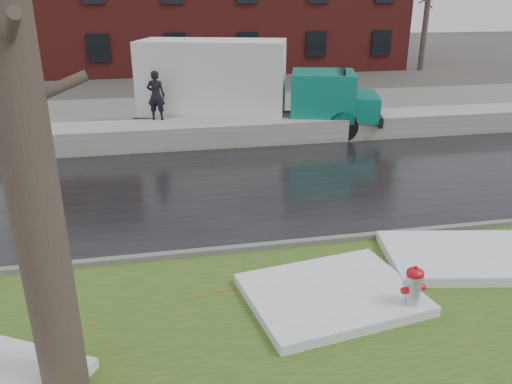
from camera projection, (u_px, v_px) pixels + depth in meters
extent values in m
plane|color=#47423D|center=(268.00, 278.00, 8.59)|extent=(120.00, 120.00, 0.00)
cube|color=#264517|center=(286.00, 320.00, 7.45)|extent=(60.00, 4.50, 0.04)
cube|color=black|center=(228.00, 187.00, 12.70)|extent=(60.00, 7.00, 0.03)
cube|color=slate|center=(197.00, 115.00, 20.45)|extent=(60.00, 9.00, 0.03)
cube|color=slate|center=(256.00, 248.00, 9.48)|extent=(60.00, 0.15, 0.14)
cube|color=#ACA69D|center=(209.00, 133.00, 16.40)|extent=(60.00, 1.60, 0.75)
cylinder|color=brown|center=(75.00, 20.00, 30.02)|extent=(0.36, 0.36, 6.50)
cylinder|color=brown|center=(73.00, 4.00, 29.67)|extent=(0.84, 1.62, 0.73)
cylinder|color=brown|center=(74.00, 14.00, 29.89)|extent=(1.40, 0.61, 0.63)
cylinder|color=brown|center=(426.00, 19.00, 32.33)|extent=(0.36, 0.36, 6.50)
cylinder|color=brown|center=(428.00, 3.00, 31.98)|extent=(0.84, 1.62, 0.73)
cylinder|color=brown|center=(427.00, 13.00, 32.20)|extent=(1.40, 0.61, 0.63)
cylinder|color=#ACAEB4|center=(413.00, 293.00, 7.47)|extent=(0.25, 0.25, 0.68)
ellipsoid|color=#B30E14|center=(415.00, 273.00, 7.35)|extent=(0.29, 0.29, 0.16)
cylinder|color=#B30E14|center=(416.00, 268.00, 7.31)|extent=(0.05, 0.05, 0.05)
cylinder|color=#B30E14|center=(405.00, 291.00, 7.40)|extent=(0.11, 0.12, 0.11)
cylinder|color=#B30E14|center=(421.00, 287.00, 7.49)|extent=(0.11, 0.12, 0.11)
cylinder|color=#ACAEB4|center=(408.00, 284.00, 7.57)|extent=(0.15, 0.11, 0.14)
cylinder|color=brown|center=(20.00, 115.00, 4.94)|extent=(0.58, 0.58, 6.76)
cylinder|color=brown|center=(8.00, 44.00, 4.70)|extent=(0.69, 1.61, 0.70)
cylinder|color=brown|center=(18.00, 105.00, 4.91)|extent=(1.38, 0.48, 0.60)
cube|color=black|center=(247.00, 115.00, 17.79)|extent=(7.30, 3.07, 0.20)
cube|color=silver|center=(213.00, 77.00, 17.42)|extent=(5.43, 3.68, 2.49)
cube|color=#0D7D6B|center=(322.00, 95.00, 17.27)|extent=(2.68, 2.74, 1.56)
cube|color=#0D7D6B|center=(361.00, 106.00, 17.28)|extent=(1.66, 2.26, 0.83)
cube|color=black|center=(342.00, 79.00, 17.01)|extent=(0.62, 1.78, 0.83)
cube|color=black|center=(133.00, 121.00, 18.29)|extent=(1.83, 1.52, 0.62)
cylinder|color=black|center=(343.00, 127.00, 16.62)|extent=(1.05, 0.57, 1.01)
cylinder|color=black|center=(339.00, 114.00, 18.42)|extent=(1.05, 0.57, 1.01)
cylinder|color=black|center=(217.00, 124.00, 17.02)|extent=(1.05, 0.57, 1.01)
cylinder|color=black|center=(226.00, 112.00, 18.81)|extent=(1.05, 0.57, 1.01)
cylinder|color=black|center=(175.00, 123.00, 17.15)|extent=(1.05, 0.57, 1.01)
cylinder|color=black|center=(188.00, 111.00, 18.94)|extent=(1.05, 0.57, 1.01)
imported|color=black|center=(156.00, 95.00, 16.21)|extent=(0.67, 0.53, 1.61)
cube|color=white|center=(332.00, 294.00, 7.90)|extent=(2.87, 2.37, 0.16)
cube|color=white|center=(465.00, 257.00, 9.03)|extent=(3.09, 2.30, 0.18)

